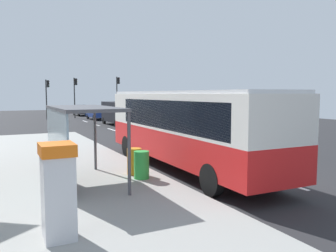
# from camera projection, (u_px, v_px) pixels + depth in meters

# --- Properties ---
(ground_plane) EXTENTS (56.00, 92.00, 0.04)m
(ground_plane) POSITION_uv_depth(u_px,v_px,m) (129.00, 136.00, 25.26)
(ground_plane) COLOR #262628
(sidewalk_platform) EXTENTS (6.20, 30.00, 0.18)m
(sidewalk_platform) POSITION_uv_depth(u_px,v_px,m) (72.00, 182.00, 11.71)
(sidewalk_platform) COLOR #999993
(sidewalk_platform) RESTS_ON ground
(lane_stripe_seg_1) EXTENTS (0.16, 2.20, 0.01)m
(lane_stripe_seg_1) POSITION_uv_depth(u_px,v_px,m) (283.00, 183.00, 11.99)
(lane_stripe_seg_1) COLOR silver
(lane_stripe_seg_1) RESTS_ON ground
(lane_stripe_seg_2) EXTENTS (0.16, 2.20, 0.01)m
(lane_stripe_seg_2) POSITION_uv_depth(u_px,v_px,m) (205.00, 159.00, 16.45)
(lane_stripe_seg_2) COLOR silver
(lane_stripe_seg_2) RESTS_ON ground
(lane_stripe_seg_3) EXTENTS (0.16, 2.20, 0.01)m
(lane_stripe_seg_3) POSITION_uv_depth(u_px,v_px,m) (161.00, 145.00, 20.91)
(lane_stripe_seg_3) COLOR silver
(lane_stripe_seg_3) RESTS_ON ground
(lane_stripe_seg_4) EXTENTS (0.16, 2.20, 0.01)m
(lane_stripe_seg_4) POSITION_uv_depth(u_px,v_px,m) (132.00, 136.00, 25.37)
(lane_stripe_seg_4) COLOR silver
(lane_stripe_seg_4) RESTS_ON ground
(lane_stripe_seg_5) EXTENTS (0.16, 2.20, 0.01)m
(lane_stripe_seg_5) POSITION_uv_depth(u_px,v_px,m) (112.00, 130.00, 29.82)
(lane_stripe_seg_5) COLOR silver
(lane_stripe_seg_5) RESTS_ON ground
(lane_stripe_seg_6) EXTENTS (0.16, 2.20, 0.01)m
(lane_stripe_seg_6) POSITION_uv_depth(u_px,v_px,m) (97.00, 125.00, 34.28)
(lane_stripe_seg_6) COLOR silver
(lane_stripe_seg_6) RESTS_ON ground
(lane_stripe_seg_7) EXTENTS (0.16, 2.20, 0.01)m
(lane_stripe_seg_7) POSITION_uv_depth(u_px,v_px,m) (85.00, 121.00, 38.74)
(lane_stripe_seg_7) COLOR silver
(lane_stripe_seg_7) RESTS_ON ground
(bus) EXTENTS (2.59, 11.02, 3.21)m
(bus) POSITION_uv_depth(u_px,v_px,m) (185.00, 124.00, 14.10)
(bus) COLOR red
(bus) RESTS_ON ground
(white_van) EXTENTS (2.06, 5.21, 2.30)m
(white_van) POSITION_uv_depth(u_px,v_px,m) (119.00, 112.00, 34.11)
(white_van) COLOR black
(white_van) RESTS_ON ground
(sedan_near) EXTENTS (1.88, 4.42, 1.52)m
(sedan_near) POSITION_uv_depth(u_px,v_px,m) (97.00, 113.00, 41.75)
(sedan_near) COLOR navy
(sedan_near) RESTS_ON ground
(sedan_far) EXTENTS (1.86, 4.41, 1.52)m
(sedan_far) POSITION_uv_depth(u_px,v_px,m) (82.00, 110.00, 49.18)
(sedan_far) COLOR black
(sedan_far) RESTS_ON ground
(ticket_machine) EXTENTS (0.66, 0.76, 1.94)m
(ticket_machine) POSITION_uv_depth(u_px,v_px,m) (58.00, 190.00, 6.87)
(ticket_machine) COLOR silver
(ticket_machine) RESTS_ON sidewalk_platform
(recycling_bin_green) EXTENTS (0.52, 0.52, 0.95)m
(recycling_bin_green) POSITION_uv_depth(u_px,v_px,m) (142.00, 165.00, 11.86)
(recycling_bin_green) COLOR green
(recycling_bin_green) RESTS_ON sidewalk_platform
(recycling_bin_orange) EXTENTS (0.52, 0.52, 0.95)m
(recycling_bin_orange) POSITION_uv_depth(u_px,v_px,m) (134.00, 161.00, 12.48)
(recycling_bin_orange) COLOR orange
(recycling_bin_orange) RESTS_ON sidewalk_platform
(traffic_light_near_side) EXTENTS (0.49, 0.28, 5.29)m
(traffic_light_near_side) POSITION_uv_depth(u_px,v_px,m) (118.00, 91.00, 44.51)
(traffic_light_near_side) COLOR #2D2D2D
(traffic_light_near_side) RESTS_ON ground
(traffic_light_far_side) EXTENTS (0.49, 0.28, 4.80)m
(traffic_light_far_side) POSITION_uv_depth(u_px,v_px,m) (47.00, 93.00, 41.44)
(traffic_light_far_side) COLOR #2D2D2D
(traffic_light_far_side) RESTS_ON ground
(traffic_light_median) EXTENTS (0.49, 0.28, 5.12)m
(traffic_light_median) POSITION_uv_depth(u_px,v_px,m) (75.00, 91.00, 43.68)
(traffic_light_median) COLOR #2D2D2D
(traffic_light_median) RESTS_ON ground
(bus_shelter) EXTENTS (1.80, 4.00, 2.50)m
(bus_shelter) POSITION_uv_depth(u_px,v_px,m) (74.00, 125.00, 10.95)
(bus_shelter) COLOR #4C4C51
(bus_shelter) RESTS_ON sidewalk_platform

